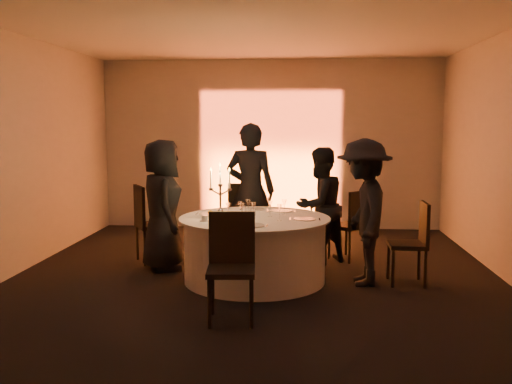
# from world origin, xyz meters

# --- Properties ---
(floor) EXTENTS (7.00, 7.00, 0.00)m
(floor) POSITION_xyz_m (0.00, 0.00, 0.00)
(floor) COLOR black
(floor) RESTS_ON ground
(ceiling) EXTENTS (7.00, 7.00, 0.00)m
(ceiling) POSITION_xyz_m (0.00, 0.00, 3.00)
(ceiling) COLOR silver
(ceiling) RESTS_ON wall_back
(wall_back) EXTENTS (7.00, 0.00, 7.00)m
(wall_back) POSITION_xyz_m (0.00, 3.50, 1.50)
(wall_back) COLOR #B3ADA6
(wall_back) RESTS_ON floor
(wall_front) EXTENTS (7.00, 0.00, 7.00)m
(wall_front) POSITION_xyz_m (0.00, -3.50, 1.50)
(wall_front) COLOR #B3ADA6
(wall_front) RESTS_ON floor
(wall_left) EXTENTS (0.00, 7.00, 7.00)m
(wall_left) POSITION_xyz_m (-3.00, 0.00, 1.50)
(wall_left) COLOR #B3ADA6
(wall_left) RESTS_ON floor
(uplighter_fixture) EXTENTS (0.25, 0.12, 0.10)m
(uplighter_fixture) POSITION_xyz_m (0.00, 3.20, 0.05)
(uplighter_fixture) COLOR black
(uplighter_fixture) RESTS_ON floor
(banquet_table) EXTENTS (1.80, 1.80, 0.77)m
(banquet_table) POSITION_xyz_m (0.00, 0.00, 0.38)
(banquet_table) COLOR black
(banquet_table) RESTS_ON floor
(chair_left) EXTENTS (0.63, 0.63, 1.05)m
(chair_left) POSITION_xyz_m (-1.51, 0.79, 0.60)
(chair_left) COLOR black
(chair_left) RESTS_ON floor
(chair_back_left) EXTENTS (0.50, 0.50, 1.01)m
(chair_back_left) POSITION_xyz_m (-0.28, 1.65, 0.57)
(chair_back_left) COLOR black
(chair_back_left) RESTS_ON floor
(chair_back_right) EXTENTS (0.60, 0.60, 0.97)m
(chair_back_right) POSITION_xyz_m (1.26, 1.12, 0.55)
(chair_back_right) COLOR black
(chair_back_right) RESTS_ON floor
(chair_right) EXTENTS (0.43, 0.43, 0.97)m
(chair_right) POSITION_xyz_m (1.87, 0.01, 0.55)
(chair_right) COLOR black
(chair_right) RESTS_ON floor
(chair_front) EXTENTS (0.48, 0.48, 1.03)m
(chair_front) POSITION_xyz_m (-0.12, -1.35, 0.58)
(chair_front) COLOR black
(chair_front) RESTS_ON floor
(guest_left) EXTENTS (0.78, 0.95, 1.68)m
(guest_left) POSITION_xyz_m (-1.23, 0.45, 0.84)
(guest_left) COLOR black
(guest_left) RESTS_ON floor
(guest_back_left) EXTENTS (0.74, 0.54, 1.89)m
(guest_back_left) POSITION_xyz_m (-0.16, 1.21, 0.94)
(guest_back_left) COLOR black
(guest_back_left) RESTS_ON floor
(guest_back_right) EXTENTS (0.97, 0.95, 1.57)m
(guest_back_right) POSITION_xyz_m (0.80, 0.93, 0.78)
(guest_back_right) COLOR black
(guest_back_right) RESTS_ON floor
(guest_right) EXTENTS (0.67, 1.12, 1.71)m
(guest_right) POSITION_xyz_m (1.28, -0.04, 0.86)
(guest_right) COLOR black
(guest_right) RESTS_ON floor
(plate_left) EXTENTS (0.36, 0.28, 0.08)m
(plate_left) POSITION_xyz_m (-0.56, 0.18, 0.79)
(plate_left) COLOR white
(plate_left) RESTS_ON banquet_table
(plate_back_left) EXTENTS (0.36, 0.27, 0.01)m
(plate_back_left) POSITION_xyz_m (-0.06, 0.59, 0.78)
(plate_back_left) COLOR white
(plate_back_left) RESTS_ON banquet_table
(plate_back_right) EXTENTS (0.36, 0.27, 0.01)m
(plate_back_right) POSITION_xyz_m (0.30, 0.48, 0.78)
(plate_back_right) COLOR white
(plate_back_right) RESTS_ON banquet_table
(plate_right) EXTENTS (0.36, 0.26, 0.01)m
(plate_right) POSITION_xyz_m (0.59, -0.11, 0.78)
(plate_right) COLOR white
(plate_right) RESTS_ON banquet_table
(plate_front) EXTENTS (0.36, 0.29, 0.01)m
(plate_front) POSITION_xyz_m (0.01, -0.57, 0.78)
(plate_front) COLOR white
(plate_front) RESTS_ON banquet_table
(coffee_cup) EXTENTS (0.11, 0.11, 0.07)m
(coffee_cup) POSITION_xyz_m (-0.55, -0.30, 0.80)
(coffee_cup) COLOR white
(coffee_cup) RESTS_ON banquet_table
(candelabra) EXTENTS (0.27, 0.13, 0.65)m
(candelabra) POSITION_xyz_m (-0.41, -0.03, 1.00)
(candelabra) COLOR silver
(candelabra) RESTS_ON banquet_table
(wine_glass_a) EXTENTS (0.07, 0.07, 0.19)m
(wine_glass_a) POSITION_xyz_m (-0.18, 0.01, 0.91)
(wine_glass_a) COLOR white
(wine_glass_a) RESTS_ON banquet_table
(wine_glass_b) EXTENTS (0.07, 0.07, 0.19)m
(wine_glass_b) POSITION_xyz_m (-0.14, -0.12, 0.91)
(wine_glass_b) COLOR white
(wine_glass_b) RESTS_ON banquet_table
(wine_glass_c) EXTENTS (0.07, 0.07, 0.19)m
(wine_glass_c) POSITION_xyz_m (-0.09, 0.18, 0.91)
(wine_glass_c) COLOR white
(wine_glass_c) RESTS_ON banquet_table
(wine_glass_d) EXTENTS (0.07, 0.07, 0.19)m
(wine_glass_d) POSITION_xyz_m (0.18, 0.06, 0.91)
(wine_glass_d) COLOR white
(wine_glass_d) RESTS_ON banquet_table
(wine_glass_e) EXTENTS (0.07, 0.07, 0.19)m
(wine_glass_e) POSITION_xyz_m (-0.30, -0.15, 0.91)
(wine_glass_e) COLOR white
(wine_glass_e) RESTS_ON banquet_table
(wine_glass_f) EXTENTS (0.07, 0.07, 0.19)m
(wine_glass_f) POSITION_xyz_m (0.30, -0.21, 0.91)
(wine_glass_f) COLOR white
(wine_glass_f) RESTS_ON banquet_table
(wine_glass_g) EXTENTS (0.07, 0.07, 0.19)m
(wine_glass_g) POSITION_xyz_m (0.14, 0.42, 0.91)
(wine_glass_g) COLOR white
(wine_glass_g) RESTS_ON banquet_table
(wine_glass_h) EXTENTS (0.07, 0.07, 0.19)m
(wine_glass_h) POSITION_xyz_m (-0.01, -0.07, 0.91)
(wine_glass_h) COLOR white
(wine_glass_h) RESTS_ON banquet_table
(wine_glass_i) EXTENTS (0.07, 0.07, 0.19)m
(wine_glass_i) POSITION_xyz_m (0.35, 0.21, 0.91)
(wine_glass_i) COLOR white
(wine_glass_i) RESTS_ON banquet_table
(tumbler_a) EXTENTS (0.07, 0.07, 0.09)m
(tumbler_a) POSITION_xyz_m (-0.07, -0.37, 0.82)
(tumbler_a) COLOR white
(tumbler_a) RESTS_ON banquet_table
(tumbler_b) EXTENTS (0.07, 0.07, 0.09)m
(tumbler_b) POSITION_xyz_m (-0.17, 0.34, 0.82)
(tumbler_b) COLOR white
(tumbler_b) RESTS_ON banquet_table
(tumbler_c) EXTENTS (0.07, 0.07, 0.09)m
(tumbler_c) POSITION_xyz_m (-0.03, 0.09, 0.82)
(tumbler_c) COLOR white
(tumbler_c) RESTS_ON banquet_table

